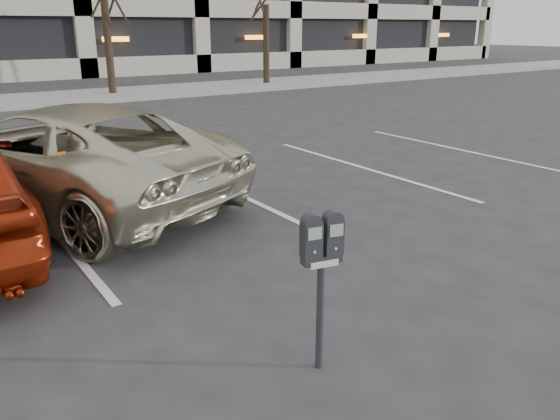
{
  "coord_description": "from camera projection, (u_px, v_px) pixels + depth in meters",
  "views": [
    {
      "loc": [
        -2.75,
        -4.99,
        2.53
      ],
      "look_at": [
        0.04,
        -0.94,
        0.87
      ],
      "focal_mm": 35.0,
      "sensor_mm": 36.0,
      "label": 1
    }
  ],
  "objects": [
    {
      "name": "ground",
      "position": [
        230.0,
        261.0,
        6.18
      ],
      "size": [
        140.0,
        140.0,
        0.0
      ],
      "primitive_type": "plane",
      "color": "#28282B",
      "rests_on": "ground"
    },
    {
      "name": "stall_lines",
      "position": [
        51.0,
        227.0,
        7.22
      ],
      "size": [
        16.9,
        5.2,
        0.0
      ],
      "color": "silver",
      "rests_on": "ground"
    },
    {
      "name": "parking_meter",
      "position": [
        322.0,
        254.0,
        3.96
      ],
      "size": [
        0.34,
        0.19,
        1.25
      ],
      "rotation": [
        0.0,
        0.0,
        -0.22
      ],
      "color": "black",
      "rests_on": "ground"
    },
    {
      "name": "suv_silver",
      "position": [
        64.0,
        157.0,
        7.82
      ],
      "size": [
        4.38,
        5.95,
        1.51
      ],
      "rotation": [
        0.0,
        0.0,
        3.54
      ],
      "color": "beige",
      "rests_on": "ground"
    }
  ]
}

